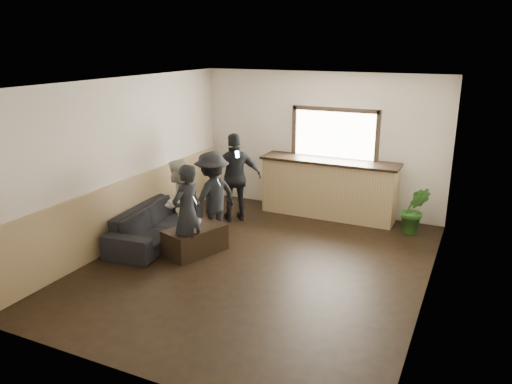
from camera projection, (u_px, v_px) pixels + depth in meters
The scene contains 12 objects.
ground at pixel (258, 265), 7.82m from camera, with size 5.00×6.00×0.01m, color black.
room_shell at pixel (214, 169), 7.69m from camera, with size 5.01×6.01×2.80m.
bar_counter at pixel (329, 185), 9.84m from camera, with size 2.70×0.68×2.13m.
sofa at pixel (156, 224), 8.65m from camera, with size 2.10×0.82×0.61m, color black.
coffee_table at pixel (195, 240), 8.20m from camera, with size 0.55×0.99×0.44m, color black.
cup_a at pixel (198, 221), 8.29m from camera, with size 0.12×0.12×0.09m, color silver.
cup_b at pixel (195, 230), 7.92m from camera, with size 0.10×0.10×0.09m, color silver.
potted_plant at pixel (415, 210), 8.96m from camera, with size 0.49×0.40×0.89m, color #2D6623.
person_a at pixel (187, 213), 7.83m from camera, with size 0.51×0.63×1.55m.
person_b at pixel (178, 203), 8.39m from camera, with size 0.64×0.78×1.50m.
person_c at pixel (212, 197), 8.59m from camera, with size 0.88×1.15×1.58m.
person_d at pixel (235, 178), 9.53m from camera, with size 1.05×0.95×1.71m.
Camera 1 is at (3.02, -6.48, 3.36)m, focal length 35.00 mm.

